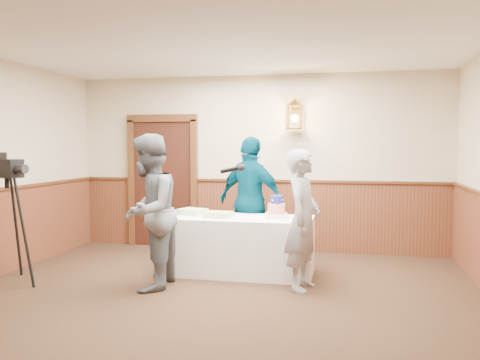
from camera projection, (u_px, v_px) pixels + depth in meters
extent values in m
plane|color=black|center=(193.00, 323.00, 4.83)|extent=(7.00, 7.00, 0.00)
cube|color=beige|center=(258.00, 163.00, 8.15)|extent=(6.00, 0.02, 2.80)
cube|color=white|center=(191.00, 24.00, 4.64)|extent=(6.00, 7.00, 0.02)
cube|color=#502C16|center=(258.00, 216.00, 8.19)|extent=(5.98, 0.04, 1.10)
cube|color=#4D2914|center=(258.00, 180.00, 8.13)|extent=(5.98, 0.07, 0.04)
cube|color=black|center=(163.00, 183.00, 8.46)|extent=(1.00, 0.06, 2.10)
cube|color=white|center=(243.00, 246.00, 6.64)|extent=(1.80, 0.80, 0.75)
cube|color=#FFE8C7|center=(276.00, 215.00, 6.57)|extent=(0.32, 0.32, 0.06)
cylinder|color=red|center=(276.00, 208.00, 6.57)|extent=(0.22, 0.22, 0.13)
cylinder|color=navy|center=(276.00, 199.00, 6.56)|extent=(0.16, 0.16, 0.10)
cube|color=#CECE7B|center=(218.00, 214.00, 6.61)|extent=(0.36, 0.29, 0.07)
cube|color=#A8E19F|center=(193.00, 212.00, 6.86)|extent=(0.41, 0.37, 0.08)
imported|color=slate|center=(149.00, 212.00, 5.94)|extent=(0.74, 0.92, 1.82)
cylinder|color=black|center=(230.00, 170.00, 5.62)|extent=(0.23, 0.07, 0.09)
sphere|color=black|center=(241.00, 168.00, 5.58)|extent=(0.08, 0.08, 0.08)
imported|color=#939298|center=(303.00, 220.00, 5.91)|extent=(0.48, 0.65, 1.64)
imported|color=#00364B|center=(251.00, 201.00, 7.14)|extent=(1.15, 0.84, 1.81)
cube|color=black|center=(7.00, 168.00, 6.10)|extent=(0.41, 0.28, 0.22)
cylinder|color=black|center=(21.00, 169.00, 6.00)|extent=(0.17, 0.14, 0.11)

